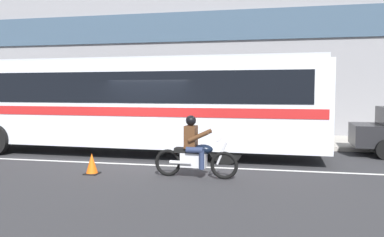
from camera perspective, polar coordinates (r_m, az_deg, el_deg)
name	(u,v)px	position (r m, az deg, el deg)	size (l,w,h in m)	color
ground_plane	(149,161)	(12.12, -6.42, -6.24)	(60.00, 60.00, 0.00)	#2B2B2D
sidewalk_curb	(185,139)	(16.96, -0.98, -2.97)	(28.00, 3.80, 0.15)	#A39E93
lane_center_stripe	(142,164)	(11.56, -7.37, -6.74)	(26.60, 0.14, 0.01)	silver
transit_bus	(123,99)	(13.49, -10.09, 2.83)	(13.52, 2.99, 3.22)	silver
motorcycle_with_rider	(195,152)	(9.68, 0.44, -4.91)	(2.14, 0.64, 1.56)	black
fire_hydrant	(87,128)	(17.70, -15.21, -1.37)	(0.22, 0.30, 0.75)	red
traffic_cone	(92,164)	(10.49, -14.54, -6.54)	(0.36, 0.36, 0.55)	#EA590F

